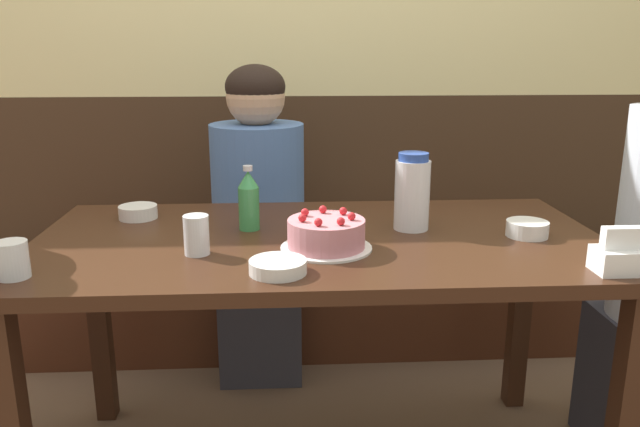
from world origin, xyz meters
TOP-DOWN VIEW (x-y plane):
  - back_wall at (0.00, 1.05)m, footprint 4.80×0.04m
  - bench_seat at (0.00, 0.83)m, footprint 2.22×0.38m
  - dining_table at (0.00, 0.00)m, footprint 1.50×0.77m
  - birthday_cake at (0.01, -0.11)m, footprint 0.23×0.23m
  - water_pitcher at (0.26, 0.06)m, footprint 0.10×0.10m
  - soju_bottle at (-0.19, 0.08)m, footprint 0.06×0.06m
  - napkin_holder at (0.65, -0.31)m, footprint 0.11×0.08m
  - bowl_soup_white at (-0.52, 0.21)m, footprint 0.11×0.11m
  - bowl_rice_small at (-0.11, -0.27)m, footprint 0.13×0.13m
  - bowl_side_dish at (0.55, -0.03)m, footprint 0.11×0.11m
  - glass_water_tall at (-0.68, -0.27)m, footprint 0.07×0.07m
  - glass_tumbler_short at (-0.31, -0.13)m, footprint 0.06×0.06m
  - person_grey_tee at (-0.19, 0.64)m, footprint 0.34×0.34m

SIDE VIEW (x-z plane):
  - bench_seat at x=0.00m, z-range 0.00..0.45m
  - person_grey_tee at x=-0.19m, z-range -0.01..1.14m
  - dining_table at x=0.00m, z-range 0.27..1.00m
  - bowl_rice_small at x=-0.11m, z-range 0.73..0.76m
  - bowl_soup_white at x=-0.52m, z-range 0.73..0.77m
  - bowl_side_dish at x=0.55m, z-range 0.73..0.77m
  - birthday_cake at x=0.01m, z-range 0.72..0.81m
  - napkin_holder at x=0.65m, z-range 0.71..0.82m
  - glass_water_tall at x=-0.68m, z-range 0.73..0.81m
  - glass_tumbler_short at x=-0.31m, z-range 0.73..0.83m
  - soju_bottle at x=-0.19m, z-range 0.72..0.90m
  - water_pitcher at x=0.26m, z-range 0.73..0.94m
  - back_wall at x=0.00m, z-range 0.00..2.50m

